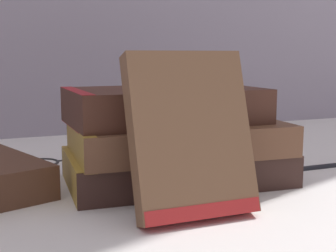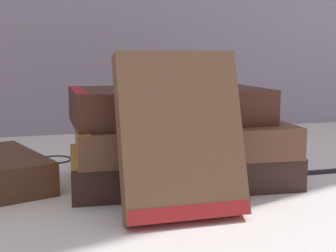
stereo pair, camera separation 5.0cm
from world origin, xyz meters
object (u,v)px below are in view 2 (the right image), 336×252
Objects in this scene: book_flat_bottom at (175,167)px; reading_glasses at (77,157)px; book_leaning_front at (181,141)px; book_flat_middle at (176,138)px; book_flat_top at (163,105)px; pocket_watch at (197,86)px.

book_flat_bottom is 0.17m from reading_glasses.
book_flat_middle is at bearing 75.23° from book_leaning_front.
book_flat_bottom is at bearing -60.42° from reading_glasses.
reading_glasses is at bearing 119.65° from book_flat_top.
reading_glasses is (-0.07, 0.25, -0.06)m from book_leaning_front.
pocket_watch is at bearing 62.62° from book_leaning_front.
book_flat_bottom is 0.12m from book_leaning_front.
book_flat_bottom is 0.07m from book_flat_top.
book_leaning_front is at bearing -117.38° from pocket_watch.
book_flat_middle is 1.63× the size of book_leaning_front.
pocket_watch reaches higher than book_flat_bottom.
book_flat_bottom is at bearing 136.13° from pocket_watch.
pocket_watch is 0.57× the size of reading_glasses.
book_flat_bottom is at bearing 96.12° from book_flat_middle.
pocket_watch reaches higher than book_flat_middle.
pocket_watch is at bearing -39.85° from book_flat_bottom.
book_flat_bottom reaches higher than reading_glasses.
book_leaning_front is (-0.03, -0.10, 0.05)m from book_flat_bottom.
book_flat_top is at bearing 146.36° from book_flat_middle.
book_flat_middle is at bearing -37.00° from book_flat_top.
book_flat_middle is (0.00, -0.01, 0.03)m from book_flat_bottom.
pocket_watch is at bearing -58.58° from reading_glasses.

